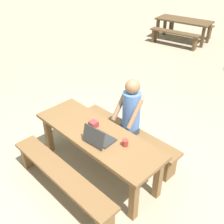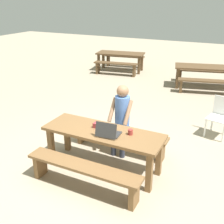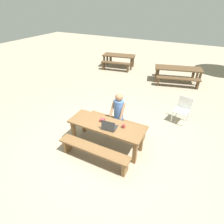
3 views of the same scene
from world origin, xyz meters
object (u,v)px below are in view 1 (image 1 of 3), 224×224
(laptop, at_px, (98,138))
(picnic_table_mid, at_px, (184,23))
(picnic_table_front, at_px, (97,139))
(small_pouch, at_px, (93,124))
(coffee_mug, at_px, (125,143))
(person_seated, at_px, (130,115))

(laptop, xyz_separation_m, picnic_table_mid, (-2.71, 6.37, -0.17))
(picnic_table_front, xyz_separation_m, picnic_table_mid, (-2.56, 6.26, -0.00))
(small_pouch, xyz_separation_m, picnic_table_mid, (-2.41, 6.19, -0.16))
(laptop, relative_size, picnic_table_mid, 0.19)
(laptop, distance_m, small_pouch, 0.35)
(laptop, relative_size, small_pouch, 3.20)
(coffee_mug, bearing_deg, picnic_table_mid, 115.98)
(coffee_mug, distance_m, person_seated, 0.66)
(small_pouch, relative_size, coffee_mug, 1.28)
(small_pouch, bearing_deg, picnic_table_mid, 111.27)
(picnic_table_front, height_order, coffee_mug, coffee_mug)
(person_seated, bearing_deg, laptop, -82.45)
(laptop, xyz_separation_m, small_pouch, (-0.30, 0.18, -0.02))
(picnic_table_front, relative_size, person_seated, 1.52)
(small_pouch, bearing_deg, picnic_table_front, -25.19)
(coffee_mug, xyz_separation_m, person_seated, (-0.40, 0.53, 0.00))
(laptop, xyz_separation_m, coffee_mug, (0.30, 0.19, -0.02))
(coffee_mug, bearing_deg, person_seated, 126.98)
(picnic_table_mid, bearing_deg, coffee_mug, -73.29)
(small_pouch, distance_m, picnic_table_mid, 6.64)
(small_pouch, height_order, picnic_table_mid, small_pouch)
(picnic_table_front, height_order, person_seated, person_seated)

